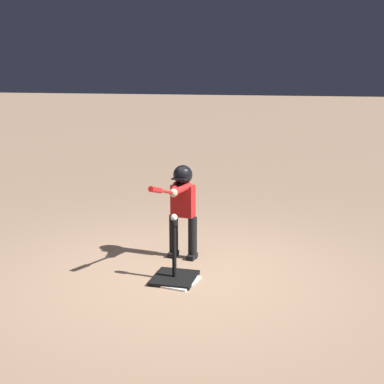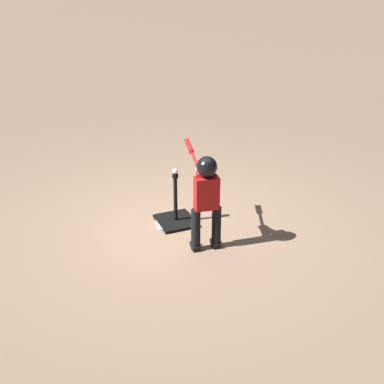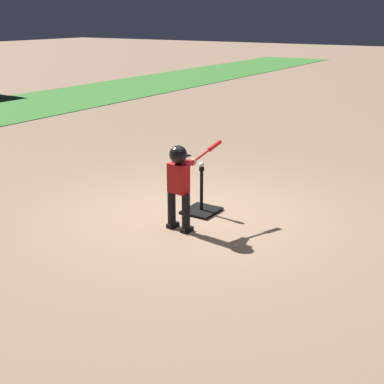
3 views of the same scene
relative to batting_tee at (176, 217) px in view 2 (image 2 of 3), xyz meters
The scene contains 5 objects.
ground_plane 0.17m from the batting_tee, 160.42° to the left, with size 90.00×90.00×0.00m, color #93755B.
home_plate 0.08m from the batting_tee, 22.45° to the left, with size 0.44×0.44×0.02m, color white.
batting_tee is the anchor object (origin of this frame).
batter_child 0.97m from the batting_tee, behind, with size 1.01×0.37×1.16m.
baseball 0.64m from the batting_tee, 14.04° to the left, with size 0.07×0.07×0.07m, color white.
Camera 2 is at (-5.60, 2.10, 3.28)m, focal length 50.00 mm.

